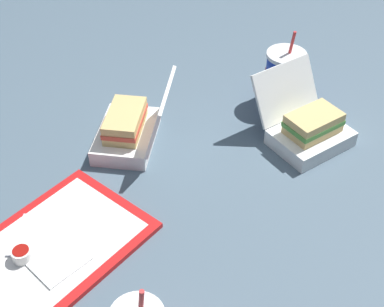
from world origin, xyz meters
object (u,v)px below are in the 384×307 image
Objects in this scene: plastic_fork at (18,235)px; clamshell_sandwich_back at (309,128)px; soda_cup_left at (284,77)px; ketchup_cup at (22,254)px; food_tray at (53,248)px; clamshell_sandwich_left at (130,128)px.

clamshell_sandwich_back reaches higher than plastic_fork.
soda_cup_left reaches higher than plastic_fork.
clamshell_sandwich_back is at bearing -132.69° from soda_cup_left.
clamshell_sandwich_back is at bearing -24.46° from ketchup_cup.
plastic_fork is (-0.02, 0.08, 0.01)m from food_tray.
clamshell_sandwich_left is (0.40, 0.06, 0.02)m from ketchup_cup.
food_tray is at bearing 169.17° from soda_cup_left.
food_tray is at bearing -166.36° from clamshell_sandwich_left.
plastic_fork is 0.43× the size of clamshell_sandwich_left.
food_tray is 0.74m from soda_cup_left.
soda_cup_left is (0.12, 0.13, 0.03)m from clamshell_sandwich_back.
ketchup_cup is 0.72m from clamshell_sandwich_back.
clamshell_sandwich_left is at bearing 8.56° from ketchup_cup.
plastic_fork is 0.42× the size of clamshell_sandwich_back.
soda_cup_left is (0.74, -0.21, 0.06)m from plastic_fork.
clamshell_sandwich_left reaches higher than clamshell_sandwich_back.
ketchup_cup is at bearing 155.54° from clamshell_sandwich_back.
food_tray is at bearing 155.49° from clamshell_sandwich_back.
food_tray is 9.78× the size of ketchup_cup.
soda_cup_left reaches higher than clamshell_sandwich_back.
plastic_fork is 0.37m from clamshell_sandwich_left.
clamshell_sandwich_left is (0.35, 0.08, 0.04)m from food_tray.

